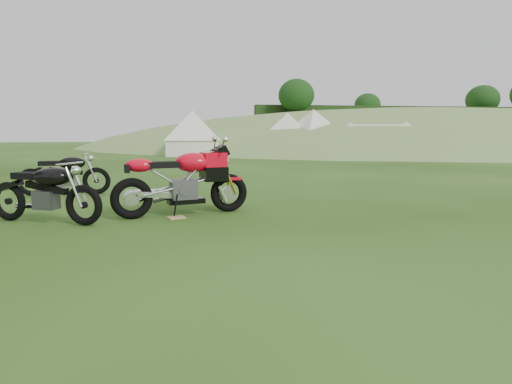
{
  "coord_description": "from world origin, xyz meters",
  "views": [
    {
      "loc": [
        -0.89,
        -5.64,
        1.44
      ],
      "look_at": [
        0.04,
        0.4,
        0.58
      ],
      "focal_mm": 30.0,
      "sensor_mm": 36.0,
      "label": 1
    }
  ],
  "objects": [
    {
      "name": "ground",
      "position": [
        0.0,
        0.0,
        0.0
      ],
      "size": [
        120.0,
        120.0,
        0.0
      ],
      "primitive_type": "plane",
      "color": "#223D0D",
      "rests_on": "ground"
    },
    {
      "name": "vintage_moto_d",
      "position": [
        -3.76,
        4.63,
        0.51
      ],
      "size": [
        1.97,
        0.54,
        1.03
      ],
      "primitive_type": null,
      "rotation": [
        0.0,
        0.0,
        0.05
      ],
      "color": "black",
      "rests_on": "ground"
    },
    {
      "name": "caravan",
      "position": [
        10.93,
        20.4,
        0.99
      ],
      "size": [
        4.6,
        3.17,
        1.97
      ],
      "primitive_type": null,
      "rotation": [
        0.0,
        0.0,
        -0.34
      ],
      "color": "white",
      "rests_on": "ground"
    },
    {
      "name": "hedgerow",
      "position": [
        24.0,
        40.0,
        0.0
      ],
      "size": [
        36.0,
        1.2,
        8.6
      ],
      "primitive_type": null,
      "color": "black",
      "rests_on": "ground"
    },
    {
      "name": "tent_left",
      "position": [
        -0.72,
        21.3,
        1.35
      ],
      "size": [
        3.19,
        3.19,
        2.71
      ],
      "primitive_type": null,
      "rotation": [
        0.0,
        0.0,
        -0.02
      ],
      "color": "white",
      "rests_on": "ground"
    },
    {
      "name": "tent_mid",
      "position": [
        5.6,
        22.66,
        1.34
      ],
      "size": [
        4.02,
        4.02,
        2.68
      ],
      "primitive_type": null,
      "rotation": [
        0.0,
        0.0,
        -0.38
      ],
      "color": "white",
      "rests_on": "ground"
    },
    {
      "name": "hillside",
      "position": [
        24.0,
        40.0,
        0.0
      ],
      "size": [
        80.0,
        64.0,
        8.0
      ],
      "primitive_type": "ellipsoid",
      "color": "#739E50",
      "rests_on": "ground"
    },
    {
      "name": "sport_motorcycle",
      "position": [
        -1.04,
        1.82,
        0.69
      ],
      "size": [
        2.36,
        1.13,
        1.37
      ],
      "primitive_type": null,
      "rotation": [
        0.0,
        0.0,
        0.26
      ],
      "color": "red",
      "rests_on": "ground"
    },
    {
      "name": "vintage_moto_b",
      "position": [
        -3.18,
        1.46,
        0.52
      ],
      "size": [
        2.0,
        1.22,
        1.05
      ],
      "primitive_type": null,
      "rotation": [
        0.0,
        0.0,
        -0.41
      ],
      "color": "black",
      "rests_on": "ground"
    },
    {
      "name": "plywood_board",
      "position": [
        -1.15,
        1.55,
        0.01
      ],
      "size": [
        0.34,
        0.31,
        0.02
      ],
      "primitive_type": "cube",
      "rotation": [
        0.0,
        0.0,
        0.37
      ],
      "color": "tan",
      "rests_on": "ground"
    },
    {
      "name": "tent_right",
      "position": [
        7.2,
        22.09,
        1.41
      ],
      "size": [
        4.2,
        4.2,
        2.81
      ],
      "primitive_type": null,
      "rotation": [
        0.0,
        0.0,
        0.37
      ],
      "color": "silver",
      "rests_on": "ground"
    }
  ]
}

